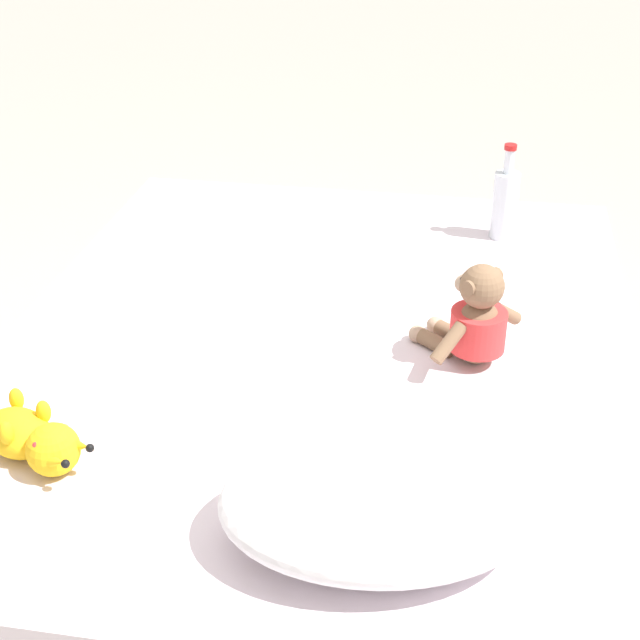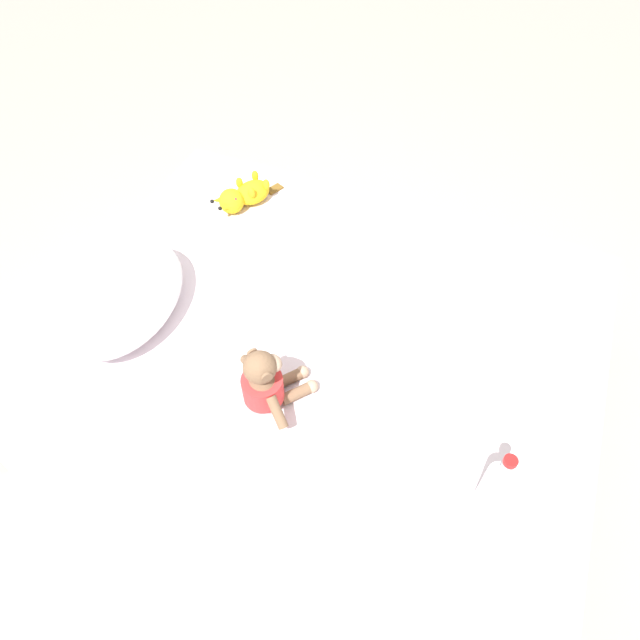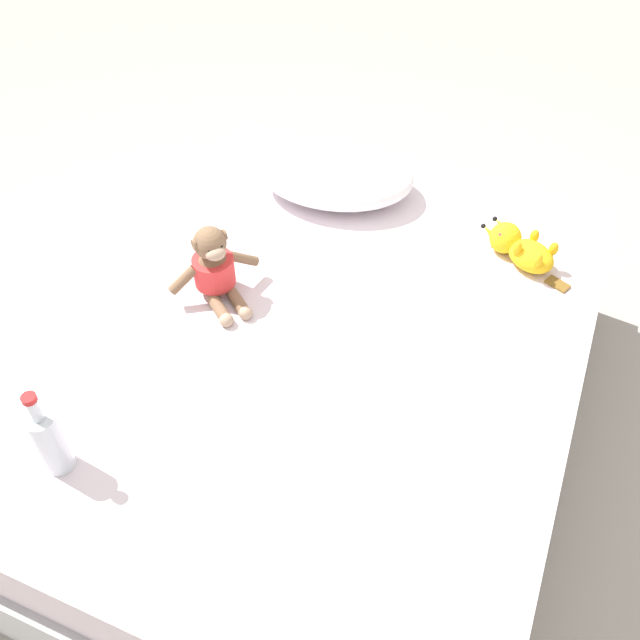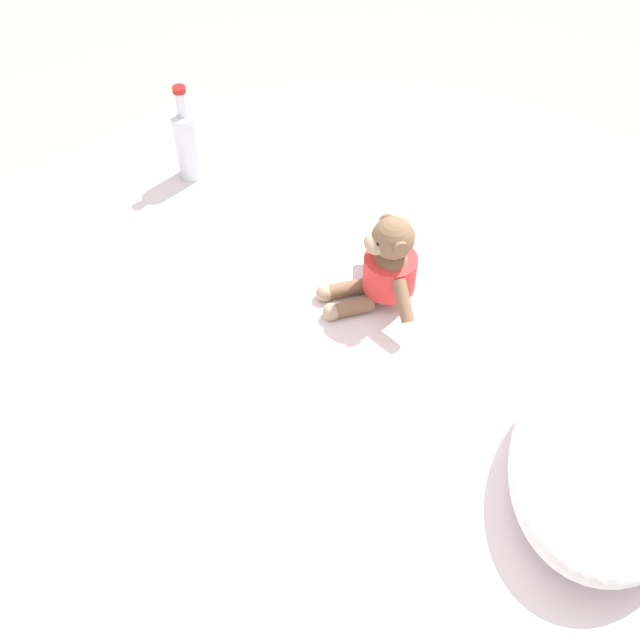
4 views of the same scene
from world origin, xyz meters
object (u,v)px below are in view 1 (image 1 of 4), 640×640
at_px(plush_monkey, 475,321).
at_px(pillow, 379,503).
at_px(bed, 320,429).
at_px(glass_bottle, 505,203).
at_px(plush_yellow_creature, 33,439).

bearing_deg(plush_monkey, pillow, 77.09).
relative_size(bed, glass_bottle, 6.98).
distance_m(pillow, plush_yellow_creature, 0.67).
bearing_deg(pillow, bed, -71.74).
bearing_deg(plush_monkey, glass_bottle, -95.43).
xyz_separation_m(pillow, glass_bottle, (-0.20, -1.27, 0.03)).
distance_m(bed, plush_yellow_creature, 0.76).
height_order(bed, plush_monkey, plush_monkey).
bearing_deg(plush_yellow_creature, glass_bottle, -126.30).
xyz_separation_m(plush_monkey, glass_bottle, (-0.06, -0.67, 0.01)).
xyz_separation_m(pillow, plush_yellow_creature, (0.66, -0.10, -0.03)).
xyz_separation_m(bed, pillow, (-0.21, 0.63, 0.33)).
bearing_deg(pillow, glass_bottle, -98.99).
height_order(bed, glass_bottle, glass_bottle).
bearing_deg(plush_yellow_creature, pillow, 171.28).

